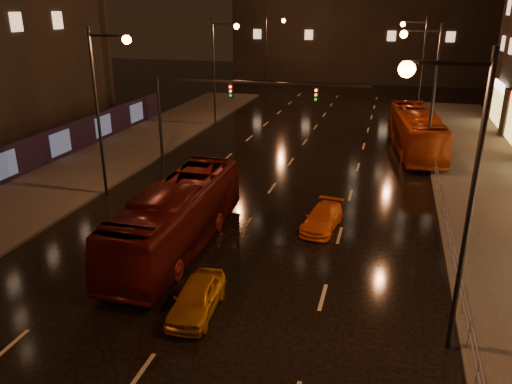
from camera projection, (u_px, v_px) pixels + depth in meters
The scene contains 11 objects.
ground at pixel (285, 170), 35.80m from camera, with size 140.00×140.00×0.00m, color black.
sidewalk_left at pixel (80, 174), 34.60m from camera, with size 7.00×70.00×0.15m, color #38332D.
sidewalk_right at pixel (502, 214), 27.92m from camera, with size 7.00×70.00×0.15m, color #38332D.
hoarding_left at pixel (1, 166), 32.39m from camera, with size 0.30×46.00×2.50m, color black.
traffic_signal at pixel (217, 100), 35.40m from camera, with size 15.31×0.32×6.20m.
streetlight_right at pixel (452, 168), 15.08m from camera, with size 2.64×0.50×10.00m.
railing_right at pixel (438, 179), 31.16m from camera, with size 0.05×56.00×1.00m.
bus_red at pixel (178, 216), 23.79m from camera, with size 2.70×11.53×3.21m, color #4B0D0A.
bus_curb at pixel (416, 132), 39.49m from camera, with size 2.84×12.14×3.38m, color #A43710.
taxi_near at pixel (197, 297), 18.92m from camera, with size 1.51×3.75×1.28m, color #C17312.
taxi_far at pixel (322, 218), 26.16m from camera, with size 1.58×3.89×1.13m, color orange.
Camera 1 is at (6.98, -13.45, 11.01)m, focal length 35.00 mm.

